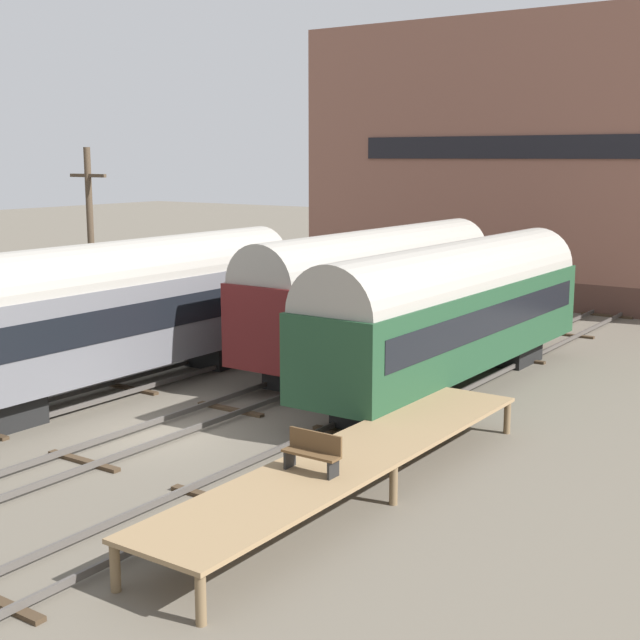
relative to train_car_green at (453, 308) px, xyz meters
The scene contains 11 objects.
ground_plane 10.92m from the train_car_green, 115.97° to the right, with size 200.00×200.00×0.00m, color #60594C.
track_left 13.50m from the train_car_green, 134.25° to the right, with size 2.60×60.00×0.26m.
track_middle 10.89m from the train_car_green, 115.97° to the right, with size 2.60×60.00×0.26m.
track_right 9.86m from the train_car_green, 90.00° to the right, with size 2.60×60.00×0.26m.
train_car_green is the anchor object (origin of this frame).
train_car_grey 11.39m from the train_car_green, 144.09° to the right, with size 2.88×15.80×5.24m.
train_car_maroon 5.20m from the train_car_green, 152.49° to the left, with size 2.96×15.11×5.24m.
station_platform 10.74m from the train_car_green, 76.10° to the right, with size 2.44×13.57×1.06m.
bench 12.22m from the train_car_green, 78.30° to the right, with size 1.40×0.40×0.91m.
utility_pole 13.18m from the train_car_green, 154.51° to the right, with size 1.80×0.24×8.36m.
warehouse_building 24.43m from the train_car_green, 100.22° to the left, with size 28.94×11.90×15.47m.
Camera 1 is at (18.06, -17.97, 8.03)m, focal length 50.00 mm.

